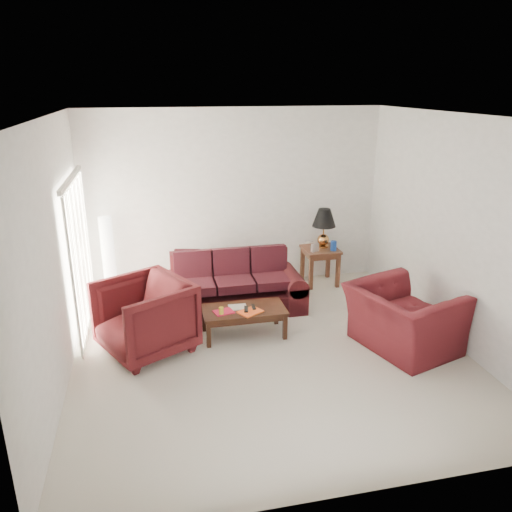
{
  "coord_description": "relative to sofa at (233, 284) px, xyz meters",
  "views": [
    {
      "loc": [
        -1.42,
        -5.62,
        3.34
      ],
      "look_at": [
        0.0,
        0.85,
        1.05
      ],
      "focal_mm": 35.0,
      "sensor_mm": 36.0,
      "label": 1
    }
  ],
  "objects": [
    {
      "name": "magazine_orange",
      "position": [
        0.07,
        -0.96,
        -0.03
      ],
      "size": [
        0.38,
        0.35,
        0.02
      ],
      "primitive_type": "cube",
      "rotation": [
        0.0,
        0.0,
        0.52
      ],
      "color": "#F4581C",
      "rests_on": "coffee_table"
    },
    {
      "name": "clock",
      "position": [
        1.52,
        0.64,
        0.27
      ],
      "size": [
        0.15,
        0.1,
        0.14
      ],
      "primitive_type": "cube",
      "rotation": [
        0.0,
        0.0,
        0.37
      ],
      "color": "white",
      "rests_on": "end_table"
    },
    {
      "name": "armchair_right",
      "position": [
        1.98,
        -1.62,
        -0.02
      ],
      "size": [
        1.46,
        1.57,
        0.84
      ],
      "primitive_type": "imported",
      "rotation": [
        0.0,
        0.0,
        1.88
      ],
      "color": "#471015",
      "rests_on": "ground"
    },
    {
      "name": "floor_lamp",
      "position": [
        -1.87,
        0.83,
        0.26
      ],
      "size": [
        0.29,
        0.29,
        1.41
      ],
      "primitive_type": null,
      "rotation": [
        0.0,
        0.0,
        -0.29
      ],
      "color": "white",
      "rests_on": "ground"
    },
    {
      "name": "yellow_glass",
      "position": [
        -0.33,
        -0.96,
        0.02
      ],
      "size": [
        0.08,
        0.08,
        0.11
      ],
      "primitive_type": "cylinder",
      "rotation": [
        0.0,
        0.0,
        -0.33
      ],
      "color": "gold",
      "rests_on": "coffee_table"
    },
    {
      "name": "blinds",
      "position": [
        -2.18,
        -0.07,
        0.64
      ],
      "size": [
        0.1,
        2.0,
        2.16
      ],
      "primitive_type": "cube",
      "color": "silver",
      "rests_on": "ground"
    },
    {
      "name": "remote_b",
      "position": [
        0.13,
        -0.85,
        -0.01
      ],
      "size": [
        0.06,
        0.16,
        0.02
      ],
      "primitive_type": "cube",
      "rotation": [
        0.0,
        0.0,
        -0.06
      ],
      "color": "black",
      "rests_on": "coffee_table"
    },
    {
      "name": "table_lamp",
      "position": [
        1.74,
        0.84,
        0.55
      ],
      "size": [
        0.44,
        0.44,
        0.68
      ],
      "primitive_type": null,
      "rotation": [
        0.0,
        0.0,
        -0.09
      ],
      "color": "#B27537",
      "rests_on": "end_table"
    },
    {
      "name": "coffee_table",
      "position": [
        0.0,
        -0.83,
        -0.24
      ],
      "size": [
        1.27,
        0.92,
        0.4
      ],
      "primitive_type": null,
      "rotation": [
        0.0,
        0.0,
        -0.33
      ],
      "color": "black",
      "rests_on": "ground"
    },
    {
      "name": "magazine_white",
      "position": [
        -0.07,
        -0.78,
        -0.03
      ],
      "size": [
        0.26,
        0.2,
        0.01
      ],
      "primitive_type": "cube",
      "rotation": [
        0.0,
        0.0,
        -0.04
      ],
      "color": "beige",
      "rests_on": "coffee_table"
    },
    {
      "name": "sofa",
      "position": [
        0.0,
        0.0,
        0.0
      ],
      "size": [
        2.17,
        0.95,
        0.88
      ],
      "primitive_type": null,
      "rotation": [
        0.0,
        0.0,
        -0.01
      ],
      "color": "black",
      "rests_on": "ground"
    },
    {
      "name": "floor",
      "position": [
        0.24,
        -1.37,
        -0.44
      ],
      "size": [
        5.0,
        5.0,
        0.0
      ],
      "primitive_type": "plane",
      "color": "beige",
      "rests_on": "ground"
    },
    {
      "name": "blue_canister",
      "position": [
        1.85,
        0.63,
        0.29
      ],
      "size": [
        0.13,
        0.13,
        0.16
      ],
      "primitive_type": "cylinder",
      "rotation": [
        0.0,
        0.0,
        -0.3
      ],
      "color": "navy",
      "rests_on": "end_table"
    },
    {
      "name": "armchair_left",
      "position": [
        -1.33,
        -0.99,
        0.05
      ],
      "size": [
        1.44,
        1.43,
        0.98
      ],
      "primitive_type": "imported",
      "rotation": [
        0.0,
        0.0,
        -1.08
      ],
      "color": "#3D0E10",
      "rests_on": "ground"
    },
    {
      "name": "end_table",
      "position": [
        1.68,
        0.78,
        -0.12
      ],
      "size": [
        0.64,
        0.64,
        0.65
      ],
      "primitive_type": null,
      "rotation": [
        0.0,
        0.0,
        -0.07
      ],
      "color": "#4D211A",
      "rests_on": "ground"
    },
    {
      "name": "throw_pillow",
      "position": [
        -0.65,
        0.48,
        0.25
      ],
      "size": [
        0.43,
        0.28,
        0.41
      ],
      "primitive_type": "cube",
      "rotation": [
        -0.21,
        0.0,
        -0.24
      ],
      "color": "black",
      "rests_on": "sofa"
    },
    {
      "name": "magazine_red",
      "position": [
        -0.29,
        -0.89,
        -0.03
      ],
      "size": [
        0.3,
        0.25,
        0.01
      ],
      "primitive_type": "cube",
      "rotation": [
        0.0,
        0.0,
        0.25
      ],
      "color": "#AE112D",
      "rests_on": "coffee_table"
    },
    {
      "name": "picture_frame",
      "position": [
        1.5,
        0.95,
        0.28
      ],
      "size": [
        0.18,
        0.19,
        0.05
      ],
      "primitive_type": "cube",
      "rotation": [
        1.36,
        0.0,
        0.64
      ],
      "color": "#B8B9BD",
      "rests_on": "end_table"
    },
    {
      "name": "remote_a",
      "position": [
        0.02,
        -0.91,
        -0.01
      ],
      "size": [
        0.09,
        0.19,
        0.02
      ],
      "primitive_type": "cube",
      "rotation": [
        0.0,
        0.0,
        -0.2
      ],
      "color": "black",
      "rests_on": "coffee_table"
    }
  ]
}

